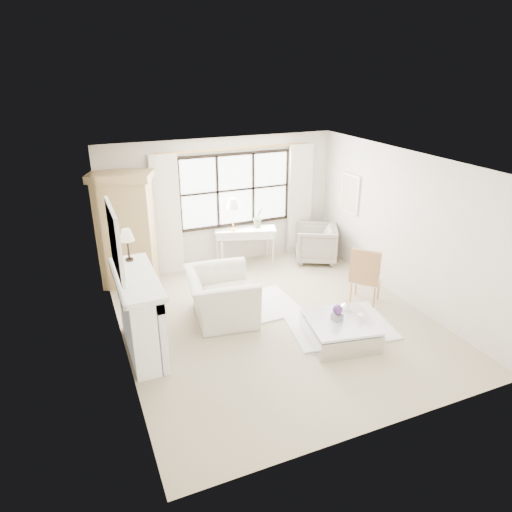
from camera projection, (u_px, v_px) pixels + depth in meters
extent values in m
plane|color=tan|center=(276.00, 320.00, 7.79)|extent=(5.50, 5.50, 0.00)
plane|color=white|center=(280.00, 163.00, 6.74)|extent=(5.50, 5.50, 0.00)
plane|color=beige|center=(222.00, 203.00, 9.60)|extent=(5.00, 0.00, 5.00)
plane|color=white|center=(387.00, 334.00, 4.93)|extent=(5.00, 0.00, 5.00)
plane|color=beige|center=(116.00, 273.00, 6.37)|extent=(0.00, 5.50, 5.50)
plane|color=beige|center=(404.00, 227.00, 8.16)|extent=(0.00, 5.50, 5.50)
cube|color=white|center=(235.00, 190.00, 9.59)|extent=(2.40, 0.02, 1.50)
cylinder|color=#B48A3E|center=(236.00, 148.00, 9.20)|extent=(3.30, 0.04, 0.04)
cube|color=silver|center=(167.00, 216.00, 9.13)|extent=(0.55, 0.10, 2.47)
cube|color=beige|center=(300.00, 200.00, 10.21)|extent=(0.55, 0.10, 2.47)
cube|color=white|center=(137.00, 317.00, 6.74)|extent=(0.34, 1.50, 1.18)
cube|color=#B8B8BF|center=(149.00, 318.00, 6.83)|extent=(0.03, 1.22, 0.97)
cube|color=black|center=(151.00, 330.00, 6.91)|extent=(0.06, 0.52, 0.50)
cube|color=white|center=(136.00, 278.00, 6.51)|extent=(0.58, 1.66, 0.08)
cube|color=white|center=(114.00, 240.00, 6.19)|extent=(0.05, 1.15, 0.95)
cube|color=#B7BDC3|center=(117.00, 240.00, 6.20)|extent=(0.02, 1.00, 0.80)
cube|color=silver|center=(350.00, 193.00, 9.52)|extent=(0.04, 0.62, 0.82)
cube|color=beige|center=(349.00, 194.00, 9.51)|extent=(0.01, 0.52, 0.72)
cylinder|color=black|center=(129.00, 260.00, 7.00)|extent=(0.12, 0.12, 0.03)
cylinder|color=black|center=(128.00, 250.00, 6.94)|extent=(0.03, 0.03, 0.30)
cone|color=beige|center=(127.00, 235.00, 6.85)|extent=(0.22, 0.22, 0.18)
cube|color=tan|center=(127.00, 234.00, 8.69)|extent=(1.15, 0.92, 2.10)
cube|color=tan|center=(120.00, 176.00, 8.26)|extent=(1.30, 1.06, 0.14)
cube|color=white|center=(245.00, 234.00, 9.79)|extent=(1.31, 0.77, 0.14)
cube|color=white|center=(245.00, 230.00, 9.75)|extent=(1.38, 0.82, 0.06)
cylinder|color=#BD8F41|center=(233.00, 229.00, 9.65)|extent=(0.14, 0.14, 0.03)
cylinder|color=#BD8F41|center=(233.00, 218.00, 9.55)|extent=(0.02, 0.02, 0.46)
cone|color=#F5E8C8|center=(233.00, 204.00, 9.43)|extent=(0.28, 0.28, 0.22)
imported|color=#5A704B|center=(258.00, 217.00, 9.76)|extent=(0.29, 0.27, 0.43)
cylinder|color=silver|center=(234.00, 298.00, 8.50)|extent=(0.26, 0.26, 0.03)
cylinder|color=silver|center=(234.00, 287.00, 8.41)|extent=(0.06, 0.06, 0.44)
cylinder|color=silver|center=(233.00, 275.00, 8.32)|extent=(0.40, 0.40, 0.03)
cube|color=white|center=(250.00, 308.00, 8.18)|extent=(1.68, 1.22, 0.03)
cube|color=white|center=(339.00, 325.00, 7.62)|extent=(1.85, 1.50, 0.03)
imported|color=beige|center=(221.00, 296.00, 7.74)|extent=(1.28, 1.42, 0.83)
imported|color=gray|center=(316.00, 244.00, 10.03)|extent=(1.18, 1.17, 0.80)
cube|color=white|center=(366.00, 279.00, 8.24)|extent=(0.66, 0.66, 0.07)
cube|color=#AF7849|center=(365.00, 268.00, 7.92)|extent=(0.36, 0.39, 0.60)
cube|color=silver|center=(340.00, 332.00, 7.16)|extent=(1.16, 1.16, 0.32)
cube|color=silver|center=(341.00, 321.00, 7.08)|extent=(1.16, 1.16, 0.04)
cube|color=slate|center=(337.00, 317.00, 7.06)|extent=(0.16, 0.16, 0.11)
sphere|color=#4E2A69|center=(338.00, 309.00, 7.01)|extent=(0.16, 0.16, 0.16)
cylinder|color=white|center=(360.00, 317.00, 7.03)|extent=(0.10, 0.10, 0.12)
imported|color=white|center=(345.00, 306.00, 7.33)|extent=(0.17, 0.17, 0.16)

